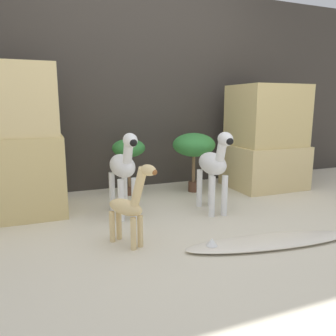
% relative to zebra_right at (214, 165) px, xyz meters
% --- Properties ---
extents(ground_plane, '(14.00, 14.00, 0.00)m').
position_rel_zebra_right_xyz_m(ground_plane, '(-0.31, -0.49, -0.42)').
color(ground_plane, beige).
extents(wall_back, '(6.40, 0.08, 2.20)m').
position_rel_zebra_right_xyz_m(wall_back, '(-0.31, 1.19, 0.68)').
color(wall_back, '#38332D').
rests_on(wall_back, ground_plane).
extents(rock_pillar_left, '(0.79, 0.67, 1.26)m').
position_rel_zebra_right_xyz_m(rock_pillar_left, '(-1.60, 0.59, 0.19)').
color(rock_pillar_left, '#D1B775').
rests_on(rock_pillar_left, ground_plane).
extents(rock_pillar_right, '(0.79, 0.67, 1.14)m').
position_rel_zebra_right_xyz_m(rock_pillar_right, '(0.98, 0.59, 0.13)').
color(rock_pillar_right, '#DBC184').
rests_on(rock_pillar_right, ground_plane).
extents(zebra_right, '(0.23, 0.57, 0.72)m').
position_rel_zebra_right_xyz_m(zebra_right, '(0.00, 0.00, 0.00)').
color(zebra_right, white).
rests_on(zebra_right, ground_plane).
extents(zebra_left, '(0.21, 0.57, 0.72)m').
position_rel_zebra_right_xyz_m(zebra_left, '(-0.75, 0.18, 0.00)').
color(zebra_left, white).
rests_on(zebra_left, ground_plane).
extents(giraffe_figurine, '(0.28, 0.40, 0.58)m').
position_rel_zebra_right_xyz_m(giraffe_figurine, '(-0.86, -0.42, -0.14)').
color(giraffe_figurine, '#E0C184').
rests_on(giraffe_figurine, ground_plane).
extents(potted_palm_front, '(0.34, 0.34, 0.59)m').
position_rel_zebra_right_xyz_m(potted_palm_front, '(-0.54, 0.84, 0.03)').
color(potted_palm_front, '#513323').
rests_on(potted_palm_front, ground_plane).
extents(potted_palm_back, '(0.45, 0.45, 0.64)m').
position_rel_zebra_right_xyz_m(potted_palm_back, '(0.14, 0.68, 0.08)').
color(potted_palm_back, '#513323').
rests_on(potted_palm_back, ground_plane).
extents(surfboard, '(1.22, 0.41, 0.09)m').
position_rel_zebra_right_xyz_m(surfboard, '(0.02, -0.75, -0.40)').
color(surfboard, silver).
rests_on(surfboard, ground_plane).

